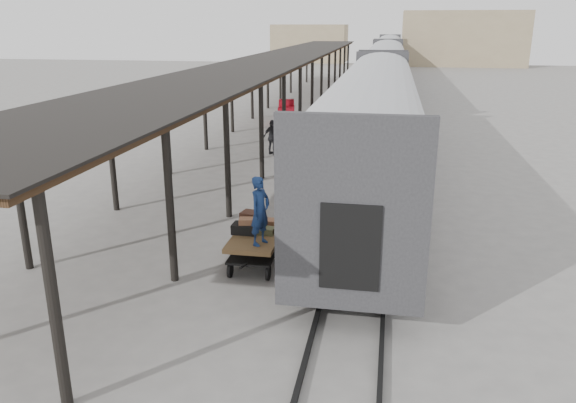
% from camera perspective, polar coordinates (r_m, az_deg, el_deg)
% --- Properties ---
extents(ground, '(160.00, 160.00, 0.00)m').
position_cam_1_polar(ground, '(16.08, -4.32, -5.29)').
color(ground, slate).
rests_on(ground, ground).
extents(train, '(3.45, 76.01, 4.01)m').
position_cam_1_polar(train, '(48.24, 9.81, 13.20)').
color(train, silver).
rests_on(train, ground).
extents(canopy, '(4.90, 64.30, 4.15)m').
position_cam_1_polar(canopy, '(39.05, -0.36, 14.38)').
color(canopy, '#422B19').
rests_on(canopy, ground).
extents(rails, '(1.54, 150.00, 0.12)m').
position_cam_1_polar(rails, '(48.71, 9.66, 10.13)').
color(rails, black).
rests_on(rails, ground).
extents(building_far, '(18.00, 10.00, 8.00)m').
position_cam_1_polar(building_far, '(92.89, 17.27, 15.55)').
color(building_far, tan).
rests_on(building_far, ground).
extents(building_left, '(12.00, 8.00, 6.00)m').
position_cam_1_polar(building_left, '(97.35, 2.25, 15.77)').
color(building_left, tan).
rests_on(building_left, ground).
extents(baggage_cart, '(1.26, 2.41, 0.86)m').
position_cam_1_polar(baggage_cart, '(15.17, -3.15, -4.07)').
color(baggage_cart, brown).
rests_on(baggage_cart, ground).
extents(suitcase_stack, '(1.29, 1.09, 0.44)m').
position_cam_1_polar(suitcase_stack, '(15.37, -3.46, -2.25)').
color(suitcase_stack, '#353537').
rests_on(suitcase_stack, baggage_cart).
extents(luggage_tug, '(1.30, 1.86, 1.52)m').
position_cam_1_polar(luggage_tug, '(36.65, -0.17, 8.96)').
color(luggage_tug, maroon).
rests_on(luggage_tug, ground).
extents(porter, '(0.65, 0.77, 1.78)m').
position_cam_1_polar(porter, '(14.14, -2.85, -0.96)').
color(porter, navy).
rests_on(porter, baggage_cart).
extents(pedestrian, '(1.10, 0.77, 1.73)m').
position_cam_1_polar(pedestrian, '(27.92, -1.58, 6.53)').
color(pedestrian, black).
rests_on(pedestrian, ground).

